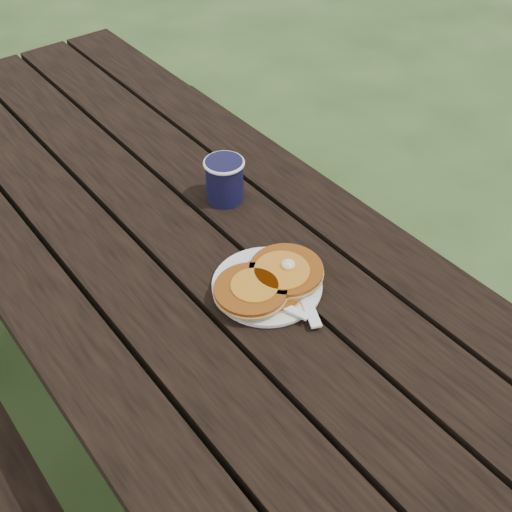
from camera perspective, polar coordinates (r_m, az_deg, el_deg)
ground at (r=1.96m, az=-6.81°, el=-13.32°), size 60.00×60.00×0.00m
picnic_table at (r=1.67m, az=-7.83°, el=-6.21°), size 1.36×1.80×0.75m
plate at (r=1.21m, az=0.98°, el=-2.68°), size 0.26×0.26×0.01m
pancake_stack at (r=1.19m, az=1.25°, el=-2.19°), size 0.22×0.14×0.04m
knife at (r=1.19m, az=4.14°, el=-3.14°), size 0.09×0.17×0.00m
fork at (r=1.15m, az=2.29°, el=-4.36°), size 0.08×0.16×0.01m
coffee_cup at (r=1.38m, az=-2.81°, el=6.96°), size 0.09×0.09×0.10m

